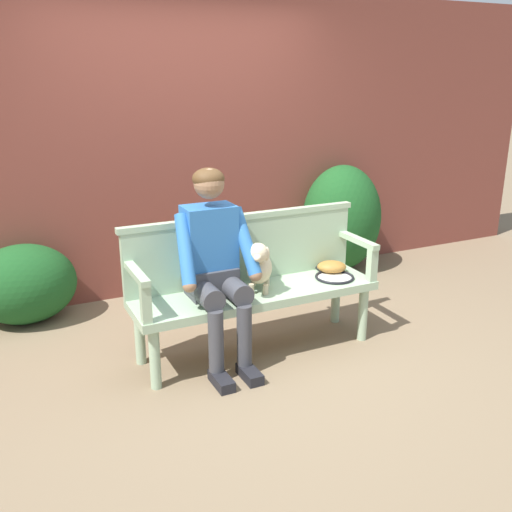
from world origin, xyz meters
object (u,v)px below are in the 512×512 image
at_px(person_seated, 214,260).
at_px(baseball_glove, 332,267).
at_px(dog_on_bench, 259,266).
at_px(garden_bench, 256,298).
at_px(tennis_racket, 332,276).

distance_m(person_seated, baseball_glove, 1.02).
bearing_deg(baseball_glove, dog_on_bench, -142.88).
relative_size(garden_bench, dog_on_bench, 4.65).
relative_size(garden_bench, person_seated, 1.31).
xyz_separation_m(tennis_racket, baseball_glove, (0.05, 0.09, 0.04)).
height_order(dog_on_bench, tennis_racket, dog_on_bench).
height_order(garden_bench, dog_on_bench, dog_on_bench).
height_order(person_seated, tennis_racket, person_seated).
height_order(tennis_racket, baseball_glove, baseball_glove).
height_order(garden_bench, baseball_glove, baseball_glove).
bearing_deg(dog_on_bench, baseball_glove, 9.73).
distance_m(dog_on_bench, baseball_glove, 0.70).
relative_size(garden_bench, baseball_glove, 7.96).
bearing_deg(person_seated, tennis_racket, -0.03).
bearing_deg(dog_on_bench, garden_bench, 98.85).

